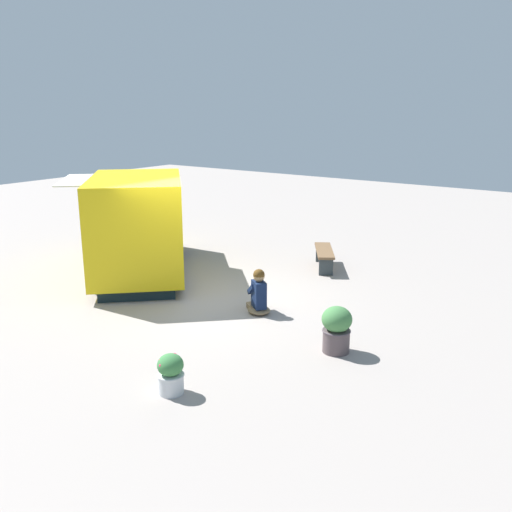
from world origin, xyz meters
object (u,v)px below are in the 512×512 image
(person_customer, at_px, (258,295))
(planter_flowering_near, at_px, (337,328))
(food_truck, at_px, (139,226))
(planter_flowering_far, at_px, (171,373))
(plaza_bench, at_px, (324,254))

(person_customer, relative_size, planter_flowering_near, 1.14)
(food_truck, height_order, person_customer, food_truck)
(planter_flowering_far, height_order, plaza_bench, planter_flowering_far)
(planter_flowering_near, height_order, plaza_bench, planter_flowering_near)
(person_customer, bearing_deg, planter_flowering_near, -19.67)
(planter_flowering_near, bearing_deg, planter_flowering_far, -115.94)
(person_customer, height_order, planter_flowering_near, person_customer)
(planter_flowering_near, distance_m, plaza_bench, 5.01)
(food_truck, bearing_deg, planter_flowering_far, -39.56)
(planter_flowering_near, xyz_separation_m, planter_flowering_far, (-1.28, -2.62, -0.11))
(planter_flowering_near, relative_size, planter_flowering_far, 1.33)
(planter_flowering_far, bearing_deg, food_truck, 140.44)
(planter_flowering_far, xyz_separation_m, plaza_bench, (-1.30, 6.92, 0.06))
(person_customer, relative_size, plaza_bench, 0.60)
(food_truck, bearing_deg, plaza_bench, 39.72)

